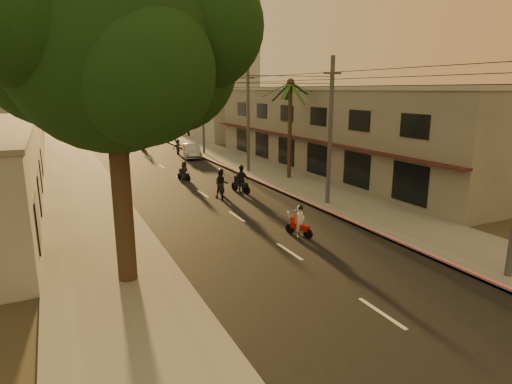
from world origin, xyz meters
TOP-DOWN VIEW (x-y plane):
  - ground at (0.00, 0.00)m, footprint 160.00×160.00m
  - road at (0.00, 20.00)m, footprint 10.00×140.00m
  - sidewalk_right at (7.50, 20.00)m, footprint 5.00×140.00m
  - sidewalk_left at (-7.50, 20.00)m, footprint 5.00×140.00m
  - curb_stripe at (5.10, 15.00)m, footprint 0.20×60.00m
  - shophouse_row at (13.95, 18.00)m, footprint 8.80×34.20m
  - distant_tower at (16.00, 56.00)m, footprint 12.10×12.10m
  - broadleaf_tree at (-6.61, 2.14)m, footprint 9.60×8.70m
  - palm_tree at (8.00, 16.00)m, footprint 5.00×5.00m
  - utility_poles at (6.20, 20.00)m, footprint 1.20×48.26m
  - filler_right at (14.00, 45.00)m, footprint 8.00×14.00m
  - filler_left_far at (-14.00, 52.00)m, footprint 8.00×14.00m
  - scooter_red at (1.49, 3.58)m, footprint 0.88×1.57m
  - scooter_mid_a at (0.82, 12.53)m, footprint 1.31×1.94m
  - scooter_mid_b at (2.56, 13.23)m, footprint 1.31×1.98m
  - scooter_far_a at (0.15, 19.02)m, footprint 1.05×1.52m
  - scooter_far_b at (3.49, 32.98)m, footprint 1.25×1.74m
  - parked_car at (4.14, 29.89)m, footprint 3.18×5.06m
  - scooter_far_c at (0.69, 38.47)m, footprint 0.93×1.85m

SIDE VIEW (x-z plane):
  - ground at x=0.00m, z-range 0.00..0.00m
  - road at x=0.00m, z-range 0.00..0.02m
  - sidewalk_right at x=7.50m, z-range 0.00..0.12m
  - sidewalk_left at x=-7.50m, z-range 0.00..0.12m
  - curb_stripe at x=5.10m, z-range 0.00..0.20m
  - scooter_far_a at x=0.15m, z-range -0.07..1.50m
  - scooter_red at x=1.49m, z-range -0.08..1.53m
  - parked_car at x=4.14m, z-range 0.00..1.48m
  - scooter_far_b at x=3.49m, z-range -0.07..1.65m
  - scooter_far_c at x=0.69m, z-range -0.09..1.72m
  - scooter_mid_a at x=0.82m, z-range -0.09..1.88m
  - scooter_mid_b at x=2.56m, z-range -0.09..1.90m
  - filler_right at x=14.00m, z-range 0.00..6.00m
  - filler_left_far at x=-14.00m, z-range 0.00..7.00m
  - shophouse_row at x=13.95m, z-range 0.00..7.30m
  - utility_poles at x=6.20m, z-range 2.04..11.04m
  - palm_tree at x=8.00m, z-range 3.05..11.25m
  - broadleaf_tree at x=-6.61m, z-range 2.43..14.53m
  - distant_tower at x=16.00m, z-range 0.00..28.00m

